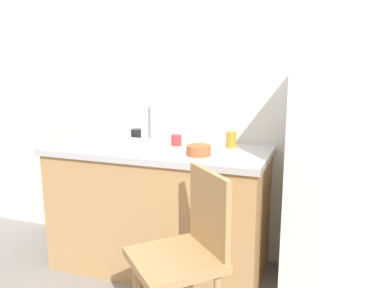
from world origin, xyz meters
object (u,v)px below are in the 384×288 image
refrigerator (335,185)px  cup_orange (231,139)px  terracotta_bowl (199,150)px  cup_red (176,140)px  chair (187,252)px  dish_tray (140,145)px  cup_black (136,136)px

refrigerator → cup_orange: (-0.65, 0.14, 0.20)m
terracotta_bowl → cup_red: bearing=136.9°
refrigerator → cup_red: bearing=175.4°
chair → cup_red: 0.92m
terracotta_bowl → chair: bearing=-77.7°
terracotta_bowl → cup_orange: size_ratio=1.40×
cup_red → cup_orange: bearing=9.0°
cup_orange → dish_tray: bearing=-156.3°
dish_tray → terracotta_bowl: bearing=-4.4°
cup_black → cup_orange: bearing=5.4°
chair → cup_orange: cup_orange is taller
cup_black → terracotta_bowl: bearing=-21.5°
refrigerator → terracotta_bowl: 0.82m
refrigerator → cup_red: refrigerator is taller
refrigerator → chair: 0.98m
cup_orange → cup_black: 0.66m
cup_orange → terracotta_bowl: bearing=-116.8°
dish_tray → cup_black: cup_black is taller
cup_orange → cup_black: (-0.66, -0.06, -0.01)m
dish_tray → cup_black: bearing=123.7°
dish_tray → cup_red: 0.25m
terracotta_bowl → cup_orange: cup_orange is taller
refrigerator → terracotta_bowl: bearing=-170.7°
chair → dish_tray: dish_tray is taller
dish_tray → terracotta_bowl: terracotta_bowl is taller
refrigerator → cup_black: size_ratio=14.96×
dish_tray → cup_orange: size_ratio=2.66×
dish_tray → cup_red: (0.18, 0.18, 0.01)m
refrigerator → cup_red: (-1.02, 0.08, 0.18)m
dish_tray → cup_black: 0.21m
terracotta_bowl → cup_orange: (0.14, 0.27, 0.02)m
chair → terracotta_bowl: bearing=147.0°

